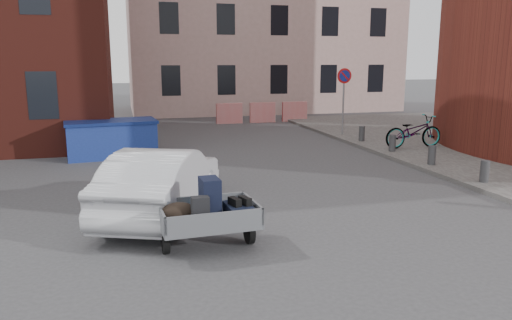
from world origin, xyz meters
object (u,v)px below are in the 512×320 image
object	(u,v)px
silver_car	(162,182)
dumpster	(112,138)
trailer	(207,214)
bicycle	(413,132)

from	to	relation	value
silver_car	dumpster	bearing A→B (deg)	-58.29
trailer	dumpster	bearing A→B (deg)	97.38
trailer	bicycle	size ratio (longest dim) A/B	0.87
silver_car	bicycle	distance (m)	10.25
trailer	bicycle	distance (m)	10.98
silver_car	bicycle	xyz separation A→B (m)	(8.94, 5.02, -0.01)
trailer	dumpster	size ratio (longest dim) A/B	0.62
bicycle	silver_car	bearing A→B (deg)	118.29
silver_car	bicycle	world-z (taller)	silver_car
trailer	dumpster	world-z (taller)	trailer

